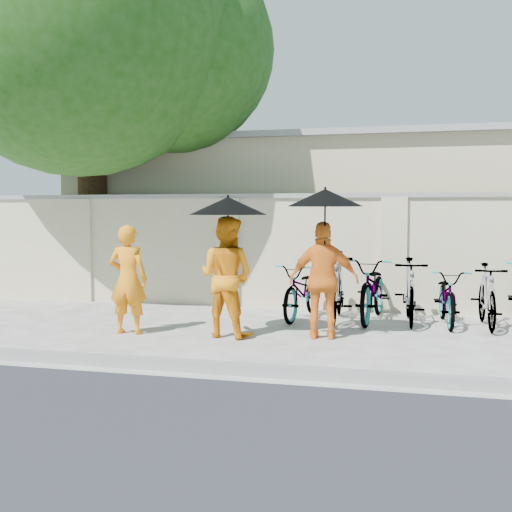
# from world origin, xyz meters

# --- Properties ---
(ground) EXTENTS (80.00, 80.00, 0.00)m
(ground) POSITION_xyz_m (0.00, 0.00, 0.00)
(ground) COLOR silver
(kerb) EXTENTS (40.00, 0.16, 0.12)m
(kerb) POSITION_xyz_m (0.00, -1.70, 0.06)
(kerb) COLOR gray
(kerb) RESTS_ON ground
(compound_wall) EXTENTS (20.00, 0.30, 2.00)m
(compound_wall) POSITION_xyz_m (1.00, 3.20, 1.00)
(compound_wall) COLOR beige
(compound_wall) RESTS_ON ground
(building_behind) EXTENTS (14.00, 6.00, 3.20)m
(building_behind) POSITION_xyz_m (2.00, 7.00, 1.60)
(building_behind) COLOR #B5AD87
(building_behind) RESTS_ON ground
(shade_tree) EXTENTS (6.70, 6.20, 8.20)m
(shade_tree) POSITION_xyz_m (-3.66, 2.97, 5.10)
(shade_tree) COLOR brown
(shade_tree) RESTS_ON ground
(monk_left) EXTENTS (0.59, 0.40, 1.57)m
(monk_left) POSITION_xyz_m (-1.62, 0.14, 0.78)
(monk_left) COLOR orange
(monk_left) RESTS_ON ground
(monk_center) EXTENTS (0.95, 0.81, 1.69)m
(monk_center) POSITION_xyz_m (-0.19, 0.30, 0.85)
(monk_center) COLOR orange
(monk_center) RESTS_ON ground
(parasol_center) EXTENTS (1.08, 1.08, 1.00)m
(parasol_center) POSITION_xyz_m (-0.14, 0.22, 1.84)
(parasol_center) COLOR black
(parasol_center) RESTS_ON ground
(monk_right) EXTENTS (0.99, 0.49, 1.62)m
(monk_right) POSITION_xyz_m (1.16, 0.47, 0.81)
(monk_right) COLOR orange
(monk_right) RESTS_ON ground
(parasol_right) EXTENTS (1.04, 1.04, 1.14)m
(parasol_right) POSITION_xyz_m (1.18, 0.39, 1.94)
(parasol_right) COLOR black
(parasol_right) RESTS_ON ground
(bike_0) EXTENTS (0.83, 1.81, 0.92)m
(bike_0) POSITION_xyz_m (0.59, 2.01, 0.46)
(bike_0) COLOR gray
(bike_0) RESTS_ON ground
(bike_1) EXTENTS (0.62, 1.89, 1.12)m
(bike_1) POSITION_xyz_m (1.16, 1.93, 0.56)
(bike_1) COLOR gray
(bike_1) RESTS_ON ground
(bike_2) EXTENTS (0.85, 2.02, 1.03)m
(bike_2) POSITION_xyz_m (1.73, 2.08, 0.52)
(bike_2) COLOR gray
(bike_2) RESTS_ON ground
(bike_3) EXTENTS (0.59, 1.73, 1.03)m
(bike_3) POSITION_xyz_m (2.30, 1.98, 0.51)
(bike_3) COLOR gray
(bike_3) RESTS_ON ground
(bike_4) EXTENTS (0.71, 1.71, 0.88)m
(bike_4) POSITION_xyz_m (2.86, 2.00, 0.44)
(bike_4) COLOR gray
(bike_4) RESTS_ON ground
(bike_5) EXTENTS (0.53, 1.63, 0.97)m
(bike_5) POSITION_xyz_m (3.43, 1.91, 0.48)
(bike_5) COLOR gray
(bike_5) RESTS_ON ground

